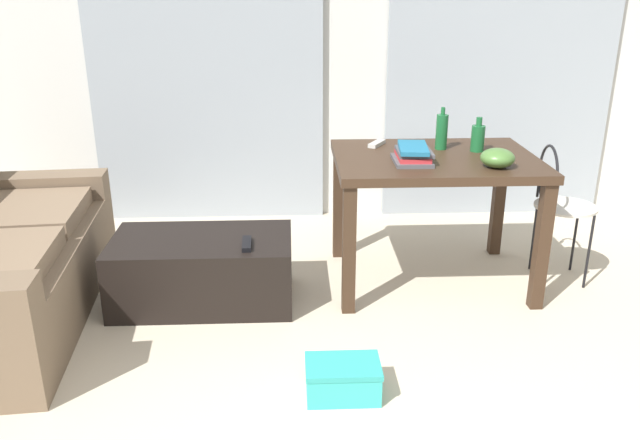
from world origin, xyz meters
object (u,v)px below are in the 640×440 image
Objects in this scene: bottle_far at (478,138)px; tv_remote_on_table at (377,144)px; shoebox at (343,379)px; craft_table at (434,175)px; bottle_near at (442,131)px; tv_remote_primary at (247,244)px; coffee_table at (203,270)px; bowl at (497,158)px; wire_chair at (557,196)px; book_stack at (413,154)px.

tv_remote_on_table is (-0.57, 0.17, -0.07)m from bottle_far.
shoebox is (-0.88, -1.25, -0.78)m from bottle_far.
bottle_near reaches higher than craft_table.
tv_remote_on_table is 1.05m from tv_remote_primary.
bowl is at bearing -1.08° from coffee_table.
wire_chair is 1.82m from shoebox.
coffee_table is 5.47× the size of tv_remote_primary.
coffee_table reaches higher than shoebox.
coffee_table is 1.61m from bottle_near.
wire_chair is (2.07, 0.20, 0.34)m from coffee_table.
book_stack is at bearing 163.45° from bowl.
bowl is (0.21, -0.41, -0.05)m from bottle_near.
tv_remote_on_table is (1.03, 0.48, 0.60)m from coffee_table.
wire_chair is at bearing 15.39° from tv_remote_on_table.
craft_table is 1.16m from tv_remote_primary.
coffee_table is 5.44× the size of bowl.
bowl reaches higher than tv_remote_primary.
bottle_near is at bearing 62.58° from shoebox.
tv_remote_on_table reaches higher than shoebox.
book_stack is 0.94× the size of shoebox.
shoebox is (0.46, -0.81, -0.31)m from tv_remote_primary.
bowl is 1.00× the size of tv_remote_primary.
coffee_table is 1.18m from shoebox.
coffee_table is 1.73m from bowl.
wire_chair is at bearing 5.60° from coffee_table.
tv_remote_primary is at bearing -111.40° from tv_remote_on_table.
bowl is at bearing -88.04° from bottle_far.
bottle_near is 0.21m from bottle_far.
craft_table is 1.43m from shoebox.
book_stack reaches higher than shoebox.
bowl is 0.56× the size of shoebox.
tv_remote_primary is at bearing -162.45° from craft_table.
tv_remote_on_table reaches higher than coffee_table.
bottle_near is 1.33m from tv_remote_primary.
bottle_near reaches higher than shoebox.
bottle_near is 1.36× the size of bowl.
tv_remote_primary is (-1.07, -0.34, -0.27)m from craft_table.
coffee_table is at bearing -164.79° from bottle_near.
tv_remote_on_table is (-0.58, 0.51, -0.04)m from bowl.
book_stack is (-0.89, -0.10, 0.29)m from wire_chair.
craft_table is 0.34m from bottle_far.
bottle_far is at bearing 14.32° from tv_remote_on_table.
book_stack reaches higher than wire_chair.
craft_table is at bearing -10.34° from tv_remote_on_table.
bottle_near is (-0.67, 0.18, 0.35)m from wire_chair.
shoebox is at bearing -118.16° from craft_table.
craft_table is 5.71× the size of bottle_far.
bottle_near is at bearing 52.03° from book_stack.
tv_remote_on_table is 1.61m from shoebox.
shoebox is (0.72, -0.93, -0.11)m from coffee_table.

